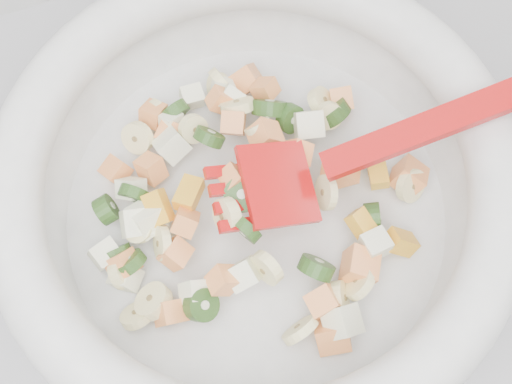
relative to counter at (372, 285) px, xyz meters
name	(u,v)px	position (x,y,z in m)	size (l,w,h in m)	color
counter	(372,285)	(0.00, 0.00, 0.00)	(2.00, 0.60, 0.90)	#A09FA4
mixing_bowl	(256,186)	(-0.19, 0.00, 0.51)	(0.44, 0.38, 0.14)	white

